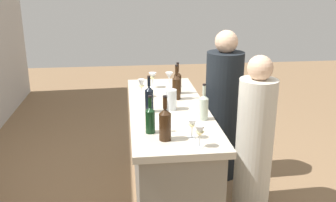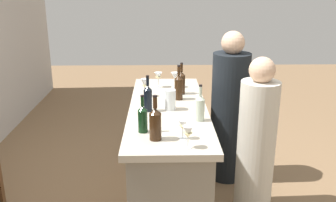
# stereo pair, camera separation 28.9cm
# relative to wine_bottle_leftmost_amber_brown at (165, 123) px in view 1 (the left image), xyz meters

# --- Properties ---
(bar_counter) EXTENTS (1.88, 0.66, 0.98)m
(bar_counter) POSITION_rel_wine_bottle_leftmost_amber_brown_xyz_m (0.69, -0.10, -0.61)
(bar_counter) COLOR gray
(bar_counter) RESTS_ON ground
(wine_bottle_leftmost_amber_brown) EXTENTS (0.08, 0.08, 0.32)m
(wine_bottle_leftmost_amber_brown) POSITION_rel_wine_bottle_leftmost_amber_brown_xyz_m (0.00, 0.00, 0.00)
(wine_bottle_leftmost_amber_brown) COLOR #331E0F
(wine_bottle_leftmost_amber_brown) RESTS_ON bar_counter
(wine_bottle_second_left_dark_green) EXTENTS (0.07, 0.07, 0.28)m
(wine_bottle_second_left_dark_green) POSITION_rel_wine_bottle_leftmost_amber_brown_xyz_m (0.14, 0.09, -0.02)
(wine_bottle_second_left_dark_green) COLOR black
(wine_bottle_second_left_dark_green) RESTS_ON bar_counter
(wine_bottle_center_clear_pale) EXTENTS (0.07, 0.07, 0.29)m
(wine_bottle_center_clear_pale) POSITION_rel_wine_bottle_leftmost_amber_brown_xyz_m (0.36, -0.34, -0.01)
(wine_bottle_center_clear_pale) COLOR #B7C6B2
(wine_bottle_center_clear_pale) RESTS_ON bar_counter
(wine_bottle_second_right_near_black) EXTENTS (0.07, 0.07, 0.31)m
(wine_bottle_second_right_near_black) POSITION_rel_wine_bottle_leftmost_amber_brown_xyz_m (0.58, 0.07, -0.00)
(wine_bottle_second_right_near_black) COLOR black
(wine_bottle_second_right_near_black) RESTS_ON bar_counter
(wine_bottle_rightmost_amber_brown) EXTENTS (0.08, 0.08, 0.32)m
(wine_bottle_rightmost_amber_brown) POSITION_rel_wine_bottle_leftmost_amber_brown_xyz_m (0.89, -0.20, 0.00)
(wine_bottle_rightmost_amber_brown) COLOR #331E0F
(wine_bottle_rightmost_amber_brown) RESTS_ON bar_counter
(wine_bottle_far_right_amber_brown) EXTENTS (0.07, 0.07, 0.30)m
(wine_bottle_far_right_amber_brown) POSITION_rel_wine_bottle_leftmost_amber_brown_xyz_m (1.07, -0.23, -0.01)
(wine_bottle_far_right_amber_brown) COLOR #331E0F
(wine_bottle_far_right_amber_brown) RESTS_ON bar_counter
(wine_glass_near_left) EXTENTS (0.07, 0.07, 0.15)m
(wine_glass_near_left) POSITION_rel_wine_bottle_leftmost_amber_brown_xyz_m (-0.14, -0.21, -0.02)
(wine_glass_near_left) COLOR white
(wine_glass_near_left) RESTS_ON bar_counter
(wine_glass_near_center) EXTENTS (0.06, 0.06, 0.14)m
(wine_glass_near_center) POSITION_rel_wine_bottle_leftmost_amber_brown_xyz_m (0.01, -0.19, -0.03)
(wine_glass_near_center) COLOR white
(wine_glass_near_center) RESTS_ON bar_counter
(wine_glass_near_right) EXTENTS (0.08, 0.08, 0.15)m
(wine_glass_near_right) POSITION_rel_wine_bottle_leftmost_amber_brown_xyz_m (1.30, -0.18, -0.01)
(wine_glass_near_right) COLOR white
(wine_glass_near_right) RESTS_ON bar_counter
(wine_glass_far_left) EXTENTS (0.08, 0.08, 0.15)m
(wine_glass_far_left) POSITION_rel_wine_bottle_leftmost_amber_brown_xyz_m (1.31, -0.01, -0.01)
(wine_glass_far_left) COLOR white
(wine_glass_far_left) RESTS_ON bar_counter
(wine_glass_far_center) EXTENTS (0.06, 0.06, 0.17)m
(wine_glass_far_center) POSITION_rel_wine_bottle_leftmost_amber_brown_xyz_m (1.00, 0.11, -0.00)
(wine_glass_far_center) COLOR white
(wine_glass_far_center) RESTS_ON bar_counter
(water_pitcher) EXTENTS (0.09, 0.09, 0.17)m
(water_pitcher) POSITION_rel_wine_bottle_leftmost_amber_brown_xyz_m (0.62, -0.12, -0.03)
(water_pitcher) COLOR silver
(water_pitcher) RESTS_ON bar_counter
(person_left_guest) EXTENTS (0.38, 0.38, 1.42)m
(person_left_guest) POSITION_rel_wine_bottle_leftmost_amber_brown_xyz_m (0.63, -0.88, -0.44)
(person_left_guest) COLOR beige
(person_left_guest) RESTS_ON ground
(person_center_guest) EXTENTS (0.39, 0.39, 1.56)m
(person_center_guest) POSITION_rel_wine_bottle_leftmost_amber_brown_xyz_m (1.24, -0.74, -0.39)
(person_center_guest) COLOR black
(person_center_guest) RESTS_ON ground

